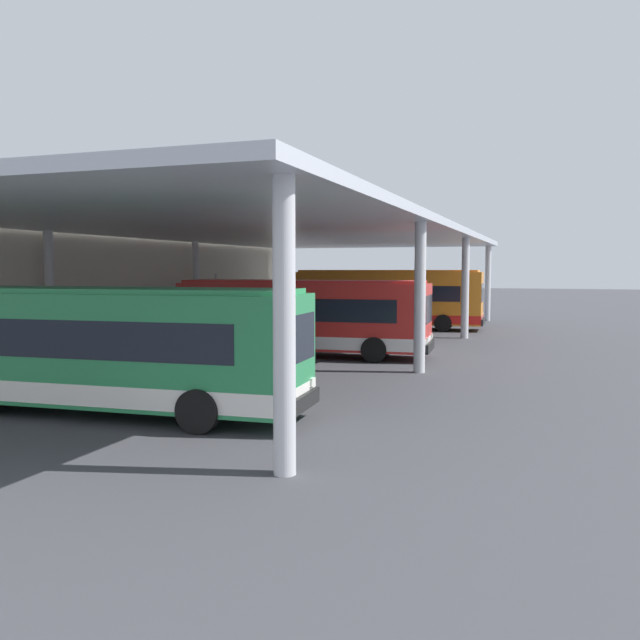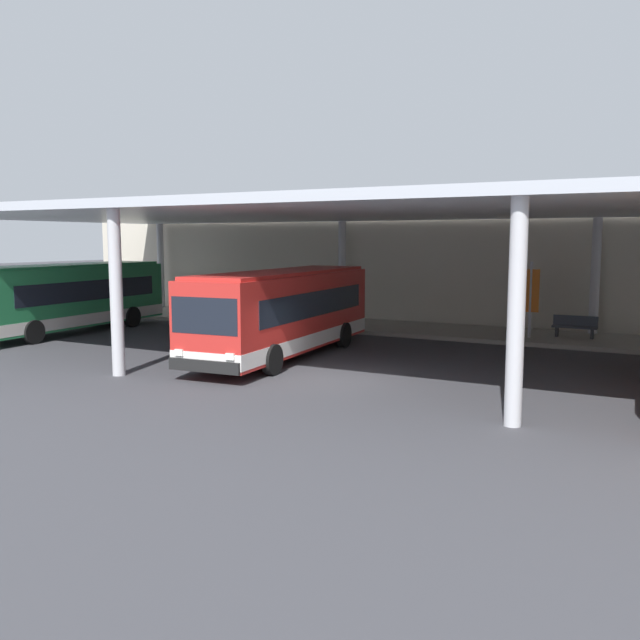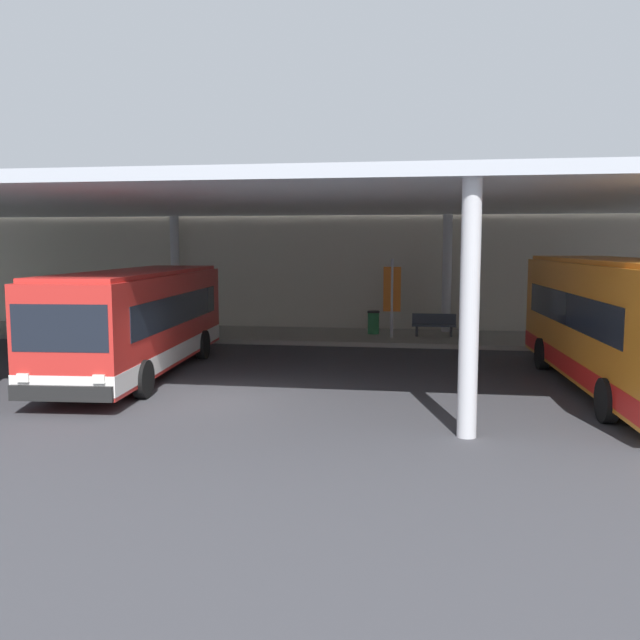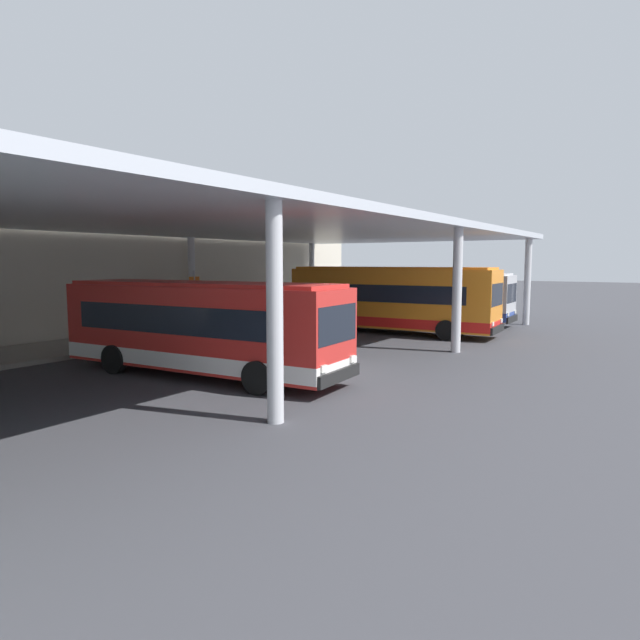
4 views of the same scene
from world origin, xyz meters
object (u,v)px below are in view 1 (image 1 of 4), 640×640
object	(u,v)px
bus_far_bay	(402,298)
bus_middle_bay	(388,298)
bench_waiting	(217,319)
bus_second_bay	(303,316)
bus_nearest_bay	(102,348)
trash_bin	(190,322)
banner_sign	(216,299)

from	to	relation	value
bus_far_bay	bus_middle_bay	bearing A→B (deg)	-177.04
bus_middle_bay	bench_waiting	world-z (taller)	bus_middle_bay
bus_second_bay	bench_waiting	xyz separation A→B (m)	(8.96, 8.87, -0.99)
bus_nearest_bay	bus_second_bay	bearing A→B (deg)	-3.69
bus_second_bay	bench_waiting	distance (m)	12.65
trash_bin	banner_sign	bearing A→B (deg)	-55.34
bus_second_bay	banner_sign	distance (m)	10.81
bus_middle_bay	banner_sign	xyz separation A→B (m)	(-6.41, 8.28, 0.14)
bus_second_bay	bus_middle_bay	world-z (taller)	bus_middle_bay
bench_waiting	bus_second_bay	bearing A→B (deg)	-135.27
bus_nearest_bay	bench_waiting	world-z (taller)	bus_nearest_bay
bus_nearest_bay	banner_sign	distance (m)	20.66
bus_nearest_bay	bus_middle_bay	xyz separation A→B (m)	(25.76, -1.07, 0.19)
bus_far_bay	trash_bin	xyz separation A→B (m)	(-12.64, 9.20, -0.98)
trash_bin	bus_second_bay	bearing A→B (deg)	-124.95
bus_nearest_bay	bus_second_bay	world-z (taller)	same
bus_middle_bay	bus_far_bay	distance (m)	5.41
trash_bin	bus_middle_bay	bearing A→B (deg)	-52.64
banner_sign	bench_waiting	bearing A→B (deg)	27.33
trash_bin	banner_sign	world-z (taller)	banner_sign
bus_nearest_bay	bench_waiting	xyz separation A→B (m)	(21.05, 8.09, -0.99)
bus_second_bay	bus_middle_bay	bearing A→B (deg)	-1.19
bus_far_bay	trash_bin	distance (m)	15.66
bus_far_bay	bench_waiting	size ratio (longest dim) A/B	5.90
bus_second_bay	bus_middle_bay	distance (m)	13.67
bus_nearest_bay	bench_waiting	size ratio (longest dim) A/B	5.92
bus_middle_bay	banner_sign	bearing A→B (deg)	127.73
bus_nearest_bay	bus_far_bay	world-z (taller)	same
bus_far_bay	bench_waiting	xyz separation A→B (m)	(-10.11, 8.88, -0.99)
bus_far_bay	bus_second_bay	bearing A→B (deg)	179.98
bus_second_bay	bench_waiting	bearing A→B (deg)	44.73
bench_waiting	banner_sign	bearing A→B (deg)	-152.67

